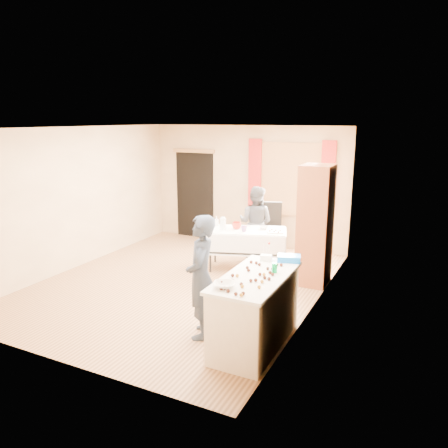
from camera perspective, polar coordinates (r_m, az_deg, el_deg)
The scene contains 29 objects.
floor at distance 7.57m, azimuth -5.41°, elevation -7.75°, with size 4.50×5.50×0.02m, color #9E7047.
ceiling at distance 7.05m, azimuth -5.90°, elevation 12.49°, with size 4.50×5.50×0.02m, color white.
wall_back at distance 9.62m, azimuth 3.01°, elevation 5.01°, with size 4.50×0.02×2.60m, color tan.
wall_front at distance 5.13m, azimuth -22.00°, elevation -3.75°, with size 4.50×0.02×2.60m, color tan.
wall_left at distance 8.58m, azimuth -18.64°, elevation 3.25°, with size 0.02×5.50×2.60m, color tan.
wall_right at distance 6.33m, azimuth 12.06°, elevation 0.16°, with size 0.02×5.50×2.60m, color tan.
window_frame at distance 9.21m, azimuth 8.69°, elevation 5.74°, with size 1.32×0.06×1.52m, color olive.
window_pane at distance 9.20m, azimuth 8.66°, elevation 5.73°, with size 1.20×0.02×1.40m, color white.
curtain_left at distance 9.42m, azimuth 4.04°, elevation 6.04°, with size 0.28×0.06×1.65m, color #A2211C.
curtain_right at distance 8.96m, azimuth 13.37°, elevation 5.31°, with size 0.28×0.06×1.65m, color #A2211C.
doorway at distance 10.21m, azimuth -3.82°, elevation 3.80°, with size 0.95×0.04×2.00m, color black.
door_lintel at distance 10.06m, azimuth -4.00°, elevation 9.51°, with size 1.05×0.06×0.08m, color olive.
cabinet at distance 7.41m, azimuth 11.84°, elevation -0.19°, with size 0.50×0.60×2.02m, color brown.
counter at distance 5.46m, azimuth 4.08°, elevation -11.24°, with size 0.71×1.49×0.91m.
party_table at distance 8.12m, azimuth 2.99°, elevation -2.80°, with size 1.60×1.16×0.75m.
chair at distance 9.10m, azimuth 6.10°, elevation -1.90°, with size 0.55×0.55×1.06m.
girl at distance 5.55m, azimuth -3.02°, elevation -6.93°, with size 0.56×0.68×1.60m, color #21293A.
woman at distance 8.67m, azimuth 4.14°, elevation 0.18°, with size 0.71×0.55×1.46m, color black.
soda_can at distance 5.38m, azimuth 6.61°, elevation -5.71°, with size 0.07×0.07×0.12m, color #007E33.
mixing_bowl at distance 4.90m, azimuth 0.00°, elevation -7.97°, with size 0.32×0.32×0.06m, color white.
foam_block at distance 5.81m, azimuth 5.52°, elevation -4.42°, with size 0.15×0.10×0.08m, color white.
blue_basket at distance 5.83m, azimuth 8.48°, elevation -4.45°, with size 0.30×0.20×0.08m, color blue.
pitcher at distance 7.96m, azimuth -0.15°, elevation -0.03°, with size 0.11×0.11×0.22m, color silver.
cup_red at distance 8.05m, azimuth 1.67°, elevation -0.21°, with size 0.22×0.22×0.13m, color #B62919.
cup_rainbow at distance 7.87m, azimuth 2.63°, elevation -0.66°, with size 0.15×0.15×0.10m, color red.
small_bowl at distance 8.09m, azimuth 5.20°, elevation -0.48°, with size 0.19×0.19×0.05m, color white.
pastry_tray at distance 7.87m, azimuth 6.68°, elevation -1.05°, with size 0.28×0.20×0.02m, color white.
bottle at distance 8.28m, azimuth -1.01°, elevation 0.37°, with size 0.12×0.12×0.18m, color white.
cake_balls at distance 5.17m, azimuth 3.67°, elevation -6.94°, with size 0.49×1.15×0.04m.
Camera 1 is at (3.71, -5.99, 2.75)m, focal length 35.00 mm.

